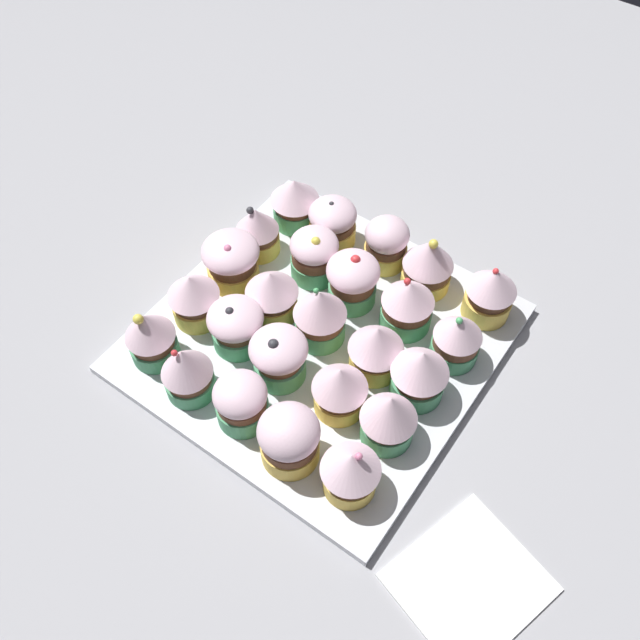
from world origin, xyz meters
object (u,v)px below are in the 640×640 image
(cupcake_8, at_px, (314,255))
(cupcake_24, at_px, (150,335))
(cupcake_4, at_px, (295,201))
(cupcake_14, at_px, (232,260))
(cupcake_11, at_px, (377,347))
(cupcake_18, at_px, (236,325))
(cupcake_5, at_px, (457,338))
(cupcake_12, at_px, (317,312))
(cupcake_13, at_px, (272,293))
(cupcake_23, at_px, (187,371))
(cupcake_7, at_px, (355,281))
(cupcake_3, at_px, (332,223))
(cupcake_22, at_px, (241,401))
(cupcake_17, at_px, (279,356))
(cupcake_16, at_px, (340,388))
(cupcake_9, at_px, (257,230))
(cupcake_0, at_px, (490,292))
(cupcake_6, at_px, (407,304))
(cupcake_20, at_px, (350,470))
(cupcake_10, at_px, (422,370))
(cupcake_1, at_px, (428,263))
(cupcake_21, at_px, (289,438))
(napkin, at_px, (469,582))
(cupcake_15, at_px, (389,417))
(cupcake_2, at_px, (384,241))
(baking_tray, at_px, (320,338))
(cupcake_19, at_px, (194,297))

(cupcake_8, xyz_separation_m, cupcake_24, (0.07, 0.20, 0.00))
(cupcake_4, bearing_deg, cupcake_14, 88.47)
(cupcake_11, height_order, cupcake_18, cupcake_11)
(cupcake_5, height_order, cupcake_12, cupcake_12)
(cupcake_13, xyz_separation_m, cupcake_23, (0.01, 0.13, 0.00))
(cupcake_7, height_order, cupcake_23, cupcake_23)
(cupcake_13, height_order, cupcake_23, cupcake_23)
(cupcake_3, height_order, cupcake_22, same)
(cupcake_14, xyz_separation_m, cupcake_23, (-0.06, 0.15, 0.00))
(cupcake_7, xyz_separation_m, cupcake_8, (0.06, -0.01, -0.00))
(cupcake_11, bearing_deg, cupcake_17, 40.81)
(cupcake_23, bearing_deg, cupcake_3, -89.93)
(cupcake_24, bearing_deg, cupcake_8, -110.57)
(cupcake_13, bearing_deg, cupcake_16, 156.75)
(cupcake_9, distance_m, cupcake_16, 0.24)
(cupcake_8, xyz_separation_m, cupcake_13, (0.00, 0.08, 0.00))
(cupcake_0, xyz_separation_m, cupcake_6, (0.07, 0.07, -0.00))
(cupcake_0, xyz_separation_m, cupcake_20, (0.01, 0.27, -0.00))
(cupcake_10, height_order, cupcake_23, same)
(cupcake_11, height_order, cupcake_22, cupcake_11)
(cupcake_5, height_order, cupcake_6, cupcake_6)
(cupcake_3, bearing_deg, cupcake_18, 90.71)
(cupcake_4, xyz_separation_m, cupcake_24, (0.00, 0.26, 0.00))
(cupcake_1, distance_m, cupcake_4, 0.19)
(cupcake_9, xyz_separation_m, cupcake_21, (-0.20, 0.20, 0.00))
(cupcake_10, height_order, napkin, cupcake_10)
(cupcake_5, height_order, cupcake_23, cupcake_23)
(cupcake_16, xyz_separation_m, cupcake_22, (0.07, 0.07, -0.01))
(cupcake_16, bearing_deg, cupcake_5, -118.22)
(cupcake_7, bearing_deg, cupcake_12, 83.37)
(cupcake_15, bearing_deg, cupcake_3, -43.40)
(cupcake_5, distance_m, cupcake_14, 0.28)
(cupcake_22, bearing_deg, cupcake_15, -152.61)
(cupcake_18, height_order, cupcake_23, cupcake_23)
(cupcake_17, distance_m, cupcake_23, 0.10)
(cupcake_12, bearing_deg, cupcake_4, -45.21)
(cupcake_5, bearing_deg, cupcake_7, -0.34)
(cupcake_10, height_order, cupcake_13, cupcake_10)
(cupcake_13, bearing_deg, cupcake_2, -112.77)
(cupcake_12, xyz_separation_m, cupcake_17, (0.00, 0.07, -0.01))
(cupcake_12, bearing_deg, cupcake_24, 44.80)
(cupcake_6, height_order, cupcake_9, cupcake_6)
(cupcake_11, distance_m, cupcake_15, 0.08)
(baking_tray, relative_size, cupcake_22, 5.69)
(cupcake_20, relative_size, napkin, 0.56)
(cupcake_12, xyz_separation_m, napkin, (-0.27, 0.14, -0.05))
(cupcake_13, relative_size, cupcake_17, 1.02)
(cupcake_18, height_order, cupcake_19, cupcake_19)
(cupcake_20, bearing_deg, cupcake_8, -47.02)
(cupcake_2, height_order, cupcake_3, cupcake_2)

